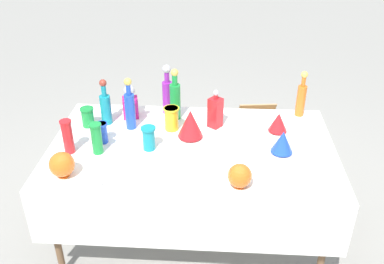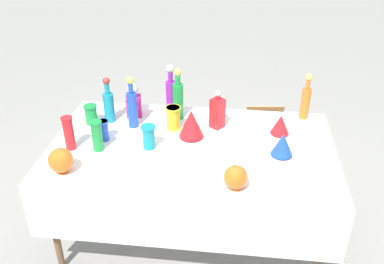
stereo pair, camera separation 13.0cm
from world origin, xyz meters
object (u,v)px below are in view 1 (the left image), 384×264
slender_vase_4 (97,138)px  fluted_vase_2 (190,123)px  slender_vase_2 (88,116)px  slender_vase_3 (68,136)px  cardboard_box_behind_right (257,132)px  tall_bottle_2 (105,106)px  slender_vase_5 (102,132)px  tall_bottle_1 (301,97)px  tall_bottle_4 (130,108)px  square_decanter_1 (130,103)px  cardboard_box_behind_left (218,147)px  round_bowl_0 (62,165)px  fluted_vase_1 (278,122)px  slender_vase_0 (172,118)px  tall_bottle_3 (167,92)px  round_bowl_1 (240,176)px  slender_vase_1 (149,137)px  square_decanter_0 (215,112)px  fluted_vase_0 (283,142)px  tall_bottle_0 (175,98)px

slender_vase_4 → fluted_vase_2: bearing=21.5°
slender_vase_2 → slender_vase_4: bearing=-65.4°
slender_vase_3 → cardboard_box_behind_right: 2.01m
tall_bottle_2 → slender_vase_5: size_ratio=2.37×
tall_bottle_1 → slender_vase_4: tall_bottle_1 is taller
tall_bottle_4 → slender_vase_2: (-0.31, 0.01, -0.08)m
slender_vase_2 → tall_bottle_4: bearing=-1.3°
slender_vase_5 → fluted_vase_2: size_ratio=0.70×
square_decanter_1 → slender_vase_3: 0.59m
cardboard_box_behind_left → cardboard_box_behind_right: size_ratio=1.28×
round_bowl_0 → cardboard_box_behind_left: (0.92, 1.35, -0.70)m
fluted_vase_1 → round_bowl_0: bearing=-155.5°
slender_vase_0 → slender_vase_5: bearing=-155.0°
slender_vase_4 → fluted_vase_2: (0.58, 0.23, -0.01)m
tall_bottle_3 → round_bowl_1: size_ratio=2.59×
tall_bottle_2 → round_bowl_0: bearing=-99.4°
slender_vase_0 → slender_vase_4: size_ratio=0.80×
slender_vase_3 → slender_vase_4: size_ratio=1.09×
cardboard_box_behind_right → slender_vase_1: bearing=-123.2°
square_decanter_0 → fluted_vase_0: (0.43, -0.32, -0.04)m
square_decanter_1 → fluted_vase_1: bearing=-8.5°
slender_vase_4 → cardboard_box_behind_left: size_ratio=0.37×
fluted_vase_0 → cardboard_box_behind_right: size_ratio=0.35×
fluted_vase_0 → tall_bottle_2: bearing=165.3°
slender_vase_1 → cardboard_box_behind_right: (0.83, 1.26, -0.67)m
tall_bottle_0 → cardboard_box_behind_left: size_ratio=0.69×
round_bowl_0 → cardboard_box_behind_left: size_ratio=0.28×
tall_bottle_3 → slender_vase_4: bearing=-123.5°
round_bowl_0 → fluted_vase_1: bearing=24.5°
tall_bottle_0 → tall_bottle_3: bearing=127.0°
tall_bottle_2 → cardboard_box_behind_right: tall_bottle_2 is taller
slender_vase_5 → fluted_vase_0: (1.17, -0.05, 0.00)m
round_bowl_1 → tall_bottle_3: bearing=119.9°
square_decanter_1 → slender_vase_1: size_ratio=1.57×
slender_vase_2 → tall_bottle_0: bearing=14.3°
slender_vase_0 → round_bowl_0: (-0.58, -0.59, -0.01)m
tall_bottle_3 → round_bowl_0: size_ratio=2.41×
tall_bottle_2 → tall_bottle_3: 0.46m
slender_vase_1 → slender_vase_3: (-0.50, -0.07, 0.03)m
slender_vase_3 → cardboard_box_behind_left: (0.96, 1.09, -0.74)m
tall_bottle_1 → square_decanter_1: (-1.24, -0.10, -0.04)m
fluted_vase_0 → cardboard_box_behind_right: bearing=91.2°
round_bowl_1 → cardboard_box_behind_right: bearing=81.1°
fluted_vase_1 → slender_vase_2: bearing=-180.0°
slender_vase_1 → round_bowl_1: bearing=-32.7°
slender_vase_2 → round_bowl_1: 1.23m
slender_vase_1 → fluted_vase_0: 0.85m
cardboard_box_behind_left → tall_bottle_1: bearing=-39.9°
square_decanter_1 → fluted_vase_0: size_ratio=1.62×
slender_vase_0 → tall_bottle_4: bearing=179.3°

